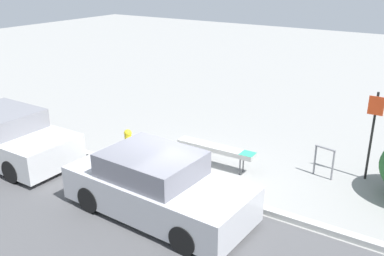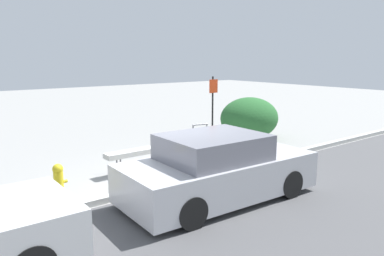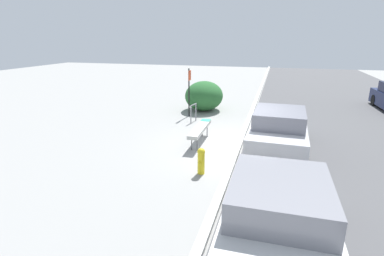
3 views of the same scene
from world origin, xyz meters
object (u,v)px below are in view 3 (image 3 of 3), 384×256
object	(u,v)px
sign_post	(189,88)
fire_hydrant	(201,160)
bike_rack	(193,111)
parked_car_far	(278,216)
parked_car_near	(278,131)
bench	(200,129)

from	to	relation	value
sign_post	fire_hydrant	world-z (taller)	sign_post
bike_rack	sign_post	world-z (taller)	sign_post
fire_hydrant	sign_post	bearing A→B (deg)	19.32
sign_post	parked_car_far	size ratio (longest dim) A/B	0.55
parked_car_near	fire_hydrant	bearing A→B (deg)	144.19
bike_rack	fire_hydrant	bearing A→B (deg)	-162.12
bench	parked_car_near	size ratio (longest dim) A/B	0.53
bike_rack	parked_car_far	xyz separation A→B (m)	(-7.76, -3.72, 0.14)
parked_car_near	parked_car_far	xyz separation A→B (m)	(-5.24, -0.02, 0.00)
bench	parked_car_far	xyz separation A→B (m)	(-5.14, -2.74, 0.12)
bench	fire_hydrant	size ratio (longest dim) A/B	2.94
fire_hydrant	parked_car_far	world-z (taller)	parked_car_far
bike_rack	fire_hydrant	world-z (taller)	bike_rack
bench	bike_rack	bearing A→B (deg)	19.68
parked_car_far	bike_rack	bearing A→B (deg)	25.53
bench	sign_post	world-z (taller)	sign_post
fire_hydrant	parked_car_near	bearing A→B (deg)	-37.98
fire_hydrant	parked_car_near	distance (m)	3.33
bench	fire_hydrant	world-z (taller)	fire_hydrant
bike_rack	sign_post	xyz separation A→B (m)	(0.95, 0.48, 0.88)
sign_post	parked_car_far	bearing A→B (deg)	-154.27
parked_car_near	parked_car_far	distance (m)	5.24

